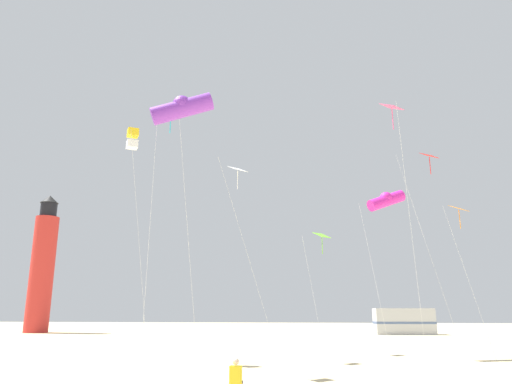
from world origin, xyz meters
TOP-DOWN VIEW (x-y plane):
  - kite_flyer_standing at (-1.14, 6.61)m, footprint 0.36×0.53m
  - kite_diamond_rainbow at (5.39, 14.12)m, footprint 1.32×1.32m
  - kite_diamond_lime at (1.85, 22.34)m, footprint 1.90×1.90m
  - kite_diamond_scarlet at (8.52, 20.59)m, footprint 2.68×2.68m
  - kite_diamond_orange at (9.82, 20.05)m, footprint 1.86×1.70m
  - kite_diamond_white at (-2.86, 17.66)m, footprint 3.08×2.99m
  - kite_box_gold at (-8.79, 16.28)m, footprint 1.85×1.90m
  - kite_tube_magenta at (5.73, 20.15)m, footprint 2.85×2.46m
  - kite_diamond_cyan at (-5.19, 12.09)m, footprint 2.11×2.26m
  - kite_tube_violet at (-3.70, 8.51)m, footprint 2.59×1.91m
  - lighthouse_distant at (-31.71, 47.00)m, footprint 2.80×2.80m
  - rv_van_silver at (11.14, 47.63)m, footprint 6.60×2.81m

SIDE VIEW (x-z plane):
  - kite_flyer_standing at x=-1.14m, z-range 0.03..1.19m
  - rv_van_silver at x=11.14m, z-range -0.01..2.79m
  - kite_diamond_lime at x=1.85m, z-range 3.26..10.72m
  - lighthouse_distant at x=-31.71m, z-range -0.56..16.24m
  - kite_diamond_orange at x=9.82m, z-range 3.75..12.31m
  - kite_tube_magenta at x=5.73m, z-range 4.14..13.82m
  - kite_diamond_white at x=-2.86m, z-range 4.67..15.37m
  - kite_tube_violet at x=-3.70m, z-range 4.77..15.72m
  - kite_diamond_scarlet at x=8.52m, z-range 5.24..17.29m
  - kite_diamond_cyan at x=-5.19m, z-range 5.25..17.31m
  - kite_diamond_rainbow at x=5.39m, z-range 5.46..18.00m
  - kite_box_gold at x=-8.79m, z-range 5.72..18.37m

